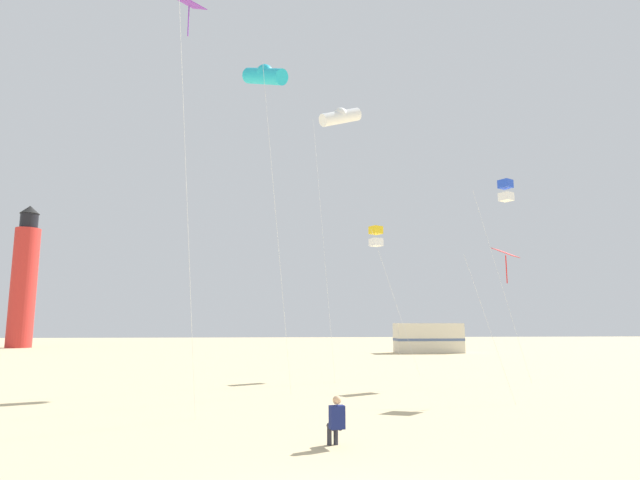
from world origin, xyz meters
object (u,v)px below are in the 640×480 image
at_px(kite_box_gold, 376,236).
at_px(kite_diamond_violet, 189,22).
at_px(kite_flyer_standing, 336,420).
at_px(kite_diamond_scarlet, 505,257).
at_px(kite_box_blue, 506,191).
at_px(kite_tube_white, 340,117).
at_px(rv_van_cream, 428,338).
at_px(kite_tube_cyan, 265,76).
at_px(lighthouse_distant, 24,280).

bearing_deg(kite_box_gold, kite_diamond_violet, -124.54).
height_order(kite_flyer_standing, kite_diamond_scarlet, kite_diamond_scarlet).
height_order(kite_diamond_violet, kite_box_blue, kite_diamond_violet).
distance_m(kite_flyer_standing, kite_tube_white, 19.91).
xyz_separation_m(kite_diamond_violet, rv_van_cream, (18.00, 33.86, -11.36)).
bearing_deg(kite_box_blue, kite_flyer_standing, -128.11).
bearing_deg(kite_box_gold, kite_tube_cyan, -130.91).
xyz_separation_m(kite_tube_white, kite_box_blue, (8.81, -0.71, -4.13)).
distance_m(kite_tube_white, kite_diamond_scarlet, 12.59).
distance_m(kite_box_blue, lighthouse_distant, 56.83).
height_order(kite_diamond_scarlet, kite_box_blue, kite_box_blue).
height_order(kite_tube_white, rv_van_cream, kite_tube_white).
bearing_deg(kite_flyer_standing, kite_diamond_violet, -53.37).
relative_size(kite_tube_cyan, kite_diamond_scarlet, 2.49).
relative_size(kite_tube_white, lighthouse_distant, 0.87).
bearing_deg(kite_diamond_violet, kite_box_blue, 32.92).
bearing_deg(kite_box_blue, kite_box_gold, 156.20).
xyz_separation_m(kite_tube_cyan, kite_diamond_scarlet, (9.53, -2.24, -8.26)).
height_order(kite_tube_white, kite_diamond_scarlet, kite_tube_white).
relative_size(kite_tube_cyan, rv_van_cream, 2.22).
bearing_deg(kite_box_blue, rv_van_cream, 83.58).
bearing_deg(lighthouse_distant, kite_tube_white, -49.43).
relative_size(kite_box_blue, rv_van_cream, 1.61).
bearing_deg(kite_tube_white, kite_diamond_violet, -121.47).
bearing_deg(kite_box_blue, kite_tube_white, 175.39).
bearing_deg(kite_tube_white, kite_box_blue, -4.61).
bearing_deg(kite_flyer_standing, rv_van_cream, -120.71).
height_order(kite_tube_white, kite_box_gold, kite_tube_white).
distance_m(kite_diamond_violet, rv_van_cream, 40.00).
distance_m(kite_diamond_scarlet, lighthouse_distant, 59.43).
xyz_separation_m(kite_flyer_standing, kite_box_gold, (4.41, 16.79, 7.10)).
bearing_deg(kite_diamond_scarlet, kite_tube_white, 126.50).
height_order(kite_flyer_standing, lighthouse_distant, lighthouse_distant).
bearing_deg(kite_diamond_violet, kite_flyer_standing, -42.43).
bearing_deg(kite_tube_white, kite_flyer_standing, -98.21).
bearing_deg(kite_diamond_scarlet, kite_flyer_standing, -136.40).
height_order(kite_tube_white, lighthouse_distant, lighthouse_distant).
bearing_deg(rv_van_cream, lighthouse_distant, 161.05).
distance_m(kite_box_gold, kite_diamond_scarlet, 10.35).
distance_m(kite_tube_white, rv_van_cream, 28.82).
bearing_deg(kite_box_gold, rv_van_cream, 66.42).
relative_size(kite_tube_cyan, kite_diamond_violet, 1.05).
height_order(kite_tube_cyan, lighthouse_distant, lighthouse_distant).
xyz_separation_m(kite_tube_white, kite_tube_cyan, (-4.05, -5.16, -0.33)).
xyz_separation_m(kite_diamond_scarlet, kite_diamond_violet, (-11.98, -3.21, 7.39)).
height_order(kite_tube_cyan, kite_diamond_scarlet, kite_tube_cyan).
height_order(kite_tube_cyan, rv_van_cream, kite_tube_cyan).
xyz_separation_m(kite_tube_white, kite_diamond_violet, (-6.50, -10.62, -1.20)).
distance_m(kite_tube_cyan, rv_van_cream, 34.62).
bearing_deg(kite_box_blue, lighthouse_distant, 136.87).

